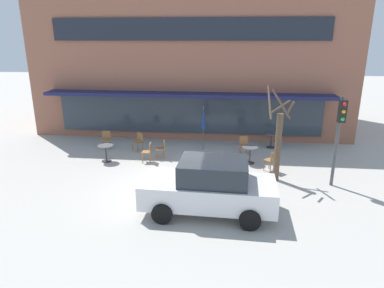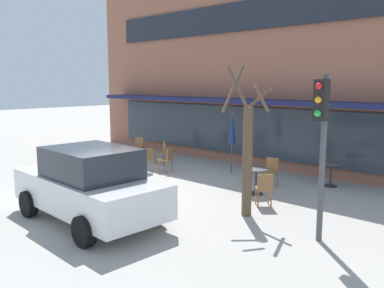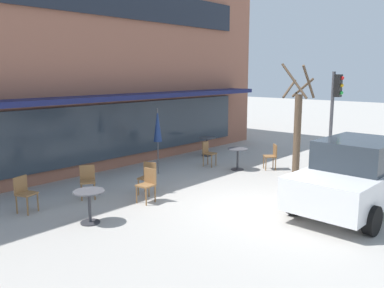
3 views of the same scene
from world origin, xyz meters
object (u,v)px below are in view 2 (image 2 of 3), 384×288
Objects in this scene: cafe_chair_1 at (167,158)px; cafe_chair_2 at (162,151)px; cafe_chair_5 at (147,158)px; cafe_chair_3 at (264,187)px; cafe_table_streetside at (331,170)px; cafe_table_by_tree at (256,177)px; traffic_light_pole at (322,131)px; parked_sedan at (89,185)px; street_tree at (247,152)px; cafe_chair_4 at (138,146)px; cafe_chair_0 at (271,169)px; patio_umbrella_green_folded at (232,128)px; cafe_table_near_wall at (112,153)px.

cafe_chair_2 is (-1.34, 0.96, 0.00)m from cafe_chair_1.
cafe_chair_3 is at bearing -5.89° from cafe_chair_5.
cafe_chair_2 is (-6.53, -1.18, 0.01)m from cafe_table_streetside.
cafe_table_by_tree is 0.22× the size of traffic_light_pole.
parked_sedan reaches higher than cafe_chair_2.
street_tree is at bearing -25.17° from cafe_chair_2.
traffic_light_pole reaches higher than cafe_table_by_tree.
cafe_table_by_tree is at bearing -10.95° from cafe_chair_4.
cafe_table_by_tree is 2.25m from street_tree.
traffic_light_pole is (2.12, -1.28, 1.77)m from cafe_chair_3.
cafe_chair_0 is at bearing 77.33° from parked_sedan.
cafe_chair_0 is at bearing -0.27° from cafe_chair_2.
cafe_chair_3 is 8.19m from cafe_chair_4.
traffic_light_pole is at bearing -21.81° from cafe_chair_2.
cafe_chair_5 is 0.26× the size of traffic_light_pole.
street_tree is at bearing -47.88° from patio_umbrella_green_folded.
cafe_table_streetside is at bearing 6.98° from cafe_chair_4.
cafe_table_near_wall is 0.21× the size of street_tree.
parked_sedan reaches higher than cafe_table_streetside.
parked_sedan is at bearing -56.59° from cafe_chair_2.
cafe_chair_5 is at bearing -176.08° from cafe_table_by_tree.
cafe_chair_3 reaches higher than cafe_table_streetside.
cafe_table_by_tree is 0.85× the size of cafe_chair_1.
cafe_chair_1 is at bearing -35.55° from cafe_chair_2.
cafe_table_near_wall is at bearing -152.84° from patio_umbrella_green_folded.
cafe_chair_0 is at bearing 14.68° from cafe_table_near_wall.
cafe_chair_4 is (-7.88, 2.22, 0.00)m from cafe_chair_3.
street_tree reaches higher than patio_umbrella_green_folded.
patio_umbrella_green_folded is (-2.21, 1.70, 1.11)m from cafe_table_by_tree.
cafe_chair_1 is at bearing 15.99° from cafe_table_near_wall.
cafe_chair_0 is 1.00× the size of cafe_chair_1.
traffic_light_pole is (1.77, -4.50, 1.78)m from cafe_table_streetside.
parked_sedan reaches higher than cafe_chair_3.
cafe_table_near_wall is 7.27m from cafe_chair_3.
street_tree reaches higher than cafe_chair_1.
cafe_chair_3 is at bearing -96.12° from cafe_table_streetside.
cafe_chair_4 reaches higher than cafe_table_streetside.
cafe_chair_1 is 5.40m from street_tree.
cafe_chair_0 is at bearing 100.67° from cafe_table_by_tree.
street_tree reaches higher than cafe_chair_0.
street_tree reaches higher than cafe_chair_2.
traffic_light_pole reaches higher than cafe_table_near_wall.
parked_sedan is at bearing -40.26° from cafe_table_near_wall.
traffic_light_pole is at bearing 28.84° from parked_sedan.
cafe_chair_0 is 5.12m from cafe_chair_2.
street_tree is 1.08× the size of traffic_light_pole.
cafe_table_streetside is at bearing 68.74° from parked_sedan.
cafe_chair_0 is 2.29m from cafe_chair_3.
cafe_chair_4 is (-0.61, 1.82, 0.01)m from cafe_table_near_wall.
cafe_chair_5 is at bearing -61.02° from cafe_chair_2.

